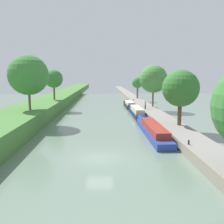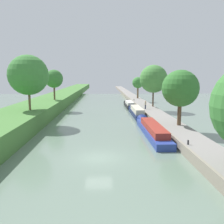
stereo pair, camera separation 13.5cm
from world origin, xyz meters
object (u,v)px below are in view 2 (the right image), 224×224
Objects in this scene: narrowboat_navy at (136,111)px; person_walking at (145,105)px; mooring_bollard_near at (188,142)px; mooring_bollard_far at (134,100)px; narrowboat_black at (129,104)px; narrowboat_blue at (151,129)px.

person_walking is (1.95, 0.92, 1.20)m from narrowboat_navy.
mooring_bollard_near and mooring_bollard_far have the same top height.
person_walking is at bearing 25.26° from narrowboat_navy.
person_walking is (2.03, -11.51, 1.28)m from narrowboat_black.
narrowboat_blue reaches higher than narrowboat_black.
narrowboat_navy is 1.16× the size of narrowboat_black.
mooring_bollard_far is at bearing 90.73° from person_walking.
mooring_bollard_near is at bearing -85.90° from narrowboat_navy.
mooring_bollard_near is 41.58m from mooring_bollard_far.
narrowboat_blue is 8.71m from mooring_bollard_near.
person_walking is 3.69× the size of mooring_bollard_near.
narrowboat_navy is at bearing -89.59° from narrowboat_black.
person_walking is 3.69× the size of mooring_bollard_far.
mooring_bollard_near is (-0.21, -25.15, -0.65)m from person_walking.
mooring_bollard_far is (0.00, 41.58, 0.00)m from mooring_bollard_near.
mooring_bollard_near is at bearing -90.48° from person_walking.
narrowboat_black is 11.76m from person_walking.
person_walking reaches higher than narrowboat_black.
person_walking reaches higher than mooring_bollard_far.
mooring_bollard_near is (1.88, -8.48, 0.57)m from narrowboat_blue.
narrowboat_navy is (0.14, 15.75, 0.02)m from narrowboat_blue.
narrowboat_blue is 28.18m from narrowboat_black.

